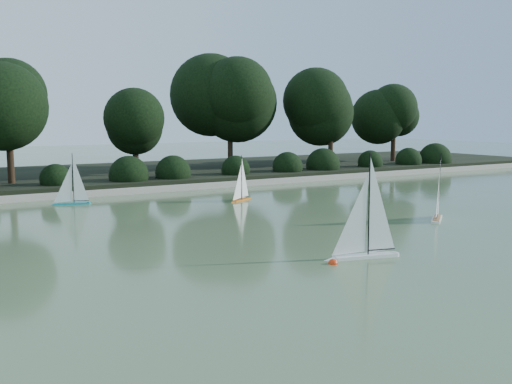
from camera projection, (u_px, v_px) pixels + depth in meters
ground at (310, 257)px, 9.17m from camera, size 80.00×80.00×0.00m
pond_coping at (131, 191)px, 16.83m from camera, size 40.00×0.35×0.18m
far_bank at (94, 177)px, 20.24m from camera, size 40.00×8.00×0.30m
tree_line at (141, 105)px, 19.20m from camera, size 26.31×3.93×4.39m
shrub_hedge at (121, 176)px, 17.56m from camera, size 29.10×1.10×1.10m
sailboat_white_a at (360, 241)px, 9.09m from camera, size 1.31×0.52×1.80m
sailboat_white_b at (437, 208)px, 12.58m from camera, size 0.99×0.83×1.57m
sailboat_orange at (240, 193)px, 15.35m from camera, size 0.89×0.58×1.31m
sailboat_teal at (69, 196)px, 14.72m from camera, size 1.03×0.42×1.41m
race_buoy at (333, 264)px, 8.78m from camera, size 0.15×0.15×0.15m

